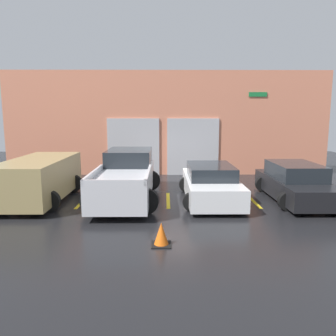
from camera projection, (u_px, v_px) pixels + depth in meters
ground_plane at (168, 187)px, 13.91m from camera, size 28.00×28.00×0.00m
shophouse_building at (167, 124)px, 16.75m from camera, size 16.42×0.68×5.23m
pickup_truck at (126, 177)px, 11.94m from camera, size 2.43×5.27×1.69m
sedan_white at (211, 184)px, 11.74m from camera, size 2.15×4.29×1.28m
sedan_side at (40, 178)px, 11.63m from camera, size 2.27×4.45×1.52m
van_right at (295, 183)px, 11.77m from camera, size 2.11×4.28×1.33m
parking_stripe_left at (84, 200)px, 11.77m from camera, size 0.12×2.20×0.01m
parking_stripe_centre at (168, 200)px, 11.80m from camera, size 0.12×2.20×0.01m
parking_stripe_right at (252, 200)px, 11.82m from camera, size 0.12×2.20×0.01m
parking_stripe_far_right at (336, 200)px, 11.85m from camera, size 0.12×2.20×0.01m
traffic_cone at (161, 235)px, 7.69m from camera, size 0.47×0.47×0.55m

